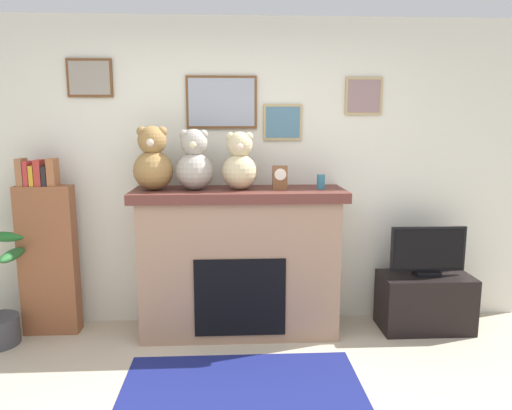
{
  "coord_description": "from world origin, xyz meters",
  "views": [
    {
      "loc": [
        0.01,
        -2.14,
        1.74
      ],
      "look_at": [
        0.2,
        1.68,
        1.08
      ],
      "focal_mm": 33.6,
      "sensor_mm": 36.0,
      "label": 1
    }
  ],
  "objects_px": {
    "bookshelf": "(48,254)",
    "teddy_bear_cream": "(153,161)",
    "mantel_clock": "(280,178)",
    "tv_stand": "(425,302)",
    "candle_jar": "(321,182)",
    "teddy_bear_grey": "(194,163)",
    "television": "(428,252)",
    "teddy_bear_tan": "(240,164)",
    "fireplace": "(239,261)"
  },
  "relations": [
    {
      "from": "fireplace",
      "to": "candle_jar",
      "type": "xyz_separation_m",
      "value": [
        0.66,
        -0.02,
        0.66
      ]
    },
    {
      "from": "bookshelf",
      "to": "teddy_bear_tan",
      "type": "height_order",
      "value": "teddy_bear_tan"
    },
    {
      "from": "tv_stand",
      "to": "mantel_clock",
      "type": "distance_m",
      "value": 1.64
    },
    {
      "from": "bookshelf",
      "to": "tv_stand",
      "type": "xyz_separation_m",
      "value": [
        3.14,
        -0.1,
        -0.44
      ]
    },
    {
      "from": "teddy_bear_cream",
      "to": "candle_jar",
      "type": "bearing_deg",
      "value": 0.03
    },
    {
      "from": "television",
      "to": "mantel_clock",
      "type": "relative_size",
      "value": 3.34
    },
    {
      "from": "fireplace",
      "to": "teddy_bear_cream",
      "type": "xyz_separation_m",
      "value": [
        -0.67,
        -0.02,
        0.83
      ]
    },
    {
      "from": "television",
      "to": "candle_jar",
      "type": "bearing_deg",
      "value": 178.62
    },
    {
      "from": "tv_stand",
      "to": "television",
      "type": "xyz_separation_m",
      "value": [
        0.0,
        -0.0,
        0.44
      ]
    },
    {
      "from": "tv_stand",
      "to": "candle_jar",
      "type": "relative_size",
      "value": 6.4
    },
    {
      "from": "teddy_bear_cream",
      "to": "teddy_bear_grey",
      "type": "xyz_separation_m",
      "value": [
        0.32,
        0.0,
        -0.01
      ]
    },
    {
      "from": "television",
      "to": "teddy_bear_grey",
      "type": "height_order",
      "value": "teddy_bear_grey"
    },
    {
      "from": "bookshelf",
      "to": "mantel_clock",
      "type": "relative_size",
      "value": 7.79
    },
    {
      "from": "candle_jar",
      "to": "tv_stand",
      "type": "bearing_deg",
      "value": -1.29
    },
    {
      "from": "tv_stand",
      "to": "mantel_clock",
      "type": "relative_size",
      "value": 4.02
    },
    {
      "from": "bookshelf",
      "to": "teddy_bear_cream",
      "type": "bearing_deg",
      "value": -5.12
    },
    {
      "from": "fireplace",
      "to": "tv_stand",
      "type": "xyz_separation_m",
      "value": [
        1.57,
        -0.04,
        -0.37
      ]
    },
    {
      "from": "teddy_bear_grey",
      "to": "teddy_bear_cream",
      "type": "bearing_deg",
      "value": -179.99
    },
    {
      "from": "bookshelf",
      "to": "teddy_bear_tan",
      "type": "relative_size",
      "value": 3.17
    },
    {
      "from": "bookshelf",
      "to": "teddy_bear_grey",
      "type": "relative_size",
      "value": 3.04
    },
    {
      "from": "television",
      "to": "teddy_bear_tan",
      "type": "bearing_deg",
      "value": 179.22
    },
    {
      "from": "bookshelf",
      "to": "mantel_clock",
      "type": "xyz_separation_m",
      "value": [
        1.9,
        -0.08,
        0.63
      ]
    },
    {
      "from": "candle_jar",
      "to": "teddy_bear_grey",
      "type": "distance_m",
      "value": 1.03
    },
    {
      "from": "bookshelf",
      "to": "television",
      "type": "bearing_deg",
      "value": -1.85
    },
    {
      "from": "bookshelf",
      "to": "teddy_bear_cream",
      "type": "distance_m",
      "value": 1.18
    },
    {
      "from": "bookshelf",
      "to": "mantel_clock",
      "type": "distance_m",
      "value": 2.0
    },
    {
      "from": "teddy_bear_grey",
      "to": "teddy_bear_tan",
      "type": "relative_size",
      "value": 1.05
    },
    {
      "from": "mantel_clock",
      "to": "teddy_bear_cream",
      "type": "xyz_separation_m",
      "value": [
        -1.0,
        0.0,
        0.13
      ]
    },
    {
      "from": "television",
      "to": "mantel_clock",
      "type": "bearing_deg",
      "value": 179.05
    },
    {
      "from": "tv_stand",
      "to": "teddy_bear_grey",
      "type": "xyz_separation_m",
      "value": [
        -1.92,
        0.02,
        1.19
      ]
    },
    {
      "from": "fireplace",
      "to": "bookshelf",
      "type": "bearing_deg",
      "value": 177.74
    },
    {
      "from": "fireplace",
      "to": "teddy_bear_grey",
      "type": "distance_m",
      "value": 0.89
    },
    {
      "from": "tv_stand",
      "to": "teddy_bear_cream",
      "type": "distance_m",
      "value": 2.55
    },
    {
      "from": "mantel_clock",
      "to": "teddy_bear_tan",
      "type": "height_order",
      "value": "teddy_bear_tan"
    },
    {
      "from": "tv_stand",
      "to": "candle_jar",
      "type": "height_order",
      "value": "candle_jar"
    },
    {
      "from": "mantel_clock",
      "to": "teddy_bear_grey",
      "type": "height_order",
      "value": "teddy_bear_grey"
    },
    {
      "from": "candle_jar",
      "to": "mantel_clock",
      "type": "distance_m",
      "value": 0.33
    },
    {
      "from": "fireplace",
      "to": "tv_stand",
      "type": "bearing_deg",
      "value": -1.39
    },
    {
      "from": "tv_stand",
      "to": "mantel_clock",
      "type": "xyz_separation_m",
      "value": [
        -1.24,
        0.02,
        1.07
      ]
    },
    {
      "from": "candle_jar",
      "to": "teddy_bear_cream",
      "type": "distance_m",
      "value": 1.35
    },
    {
      "from": "television",
      "to": "teddy_bear_tan",
      "type": "relative_size",
      "value": 1.36
    },
    {
      "from": "tv_stand",
      "to": "candle_jar",
      "type": "bearing_deg",
      "value": 178.71
    },
    {
      "from": "teddy_bear_cream",
      "to": "teddy_bear_tan",
      "type": "height_order",
      "value": "teddy_bear_cream"
    },
    {
      "from": "television",
      "to": "teddy_bear_grey",
      "type": "relative_size",
      "value": 1.3
    },
    {
      "from": "fireplace",
      "to": "television",
      "type": "height_order",
      "value": "fireplace"
    },
    {
      "from": "bookshelf",
      "to": "candle_jar",
      "type": "xyz_separation_m",
      "value": [
        2.23,
        -0.08,
        0.59
      ]
    },
    {
      "from": "bookshelf",
      "to": "mantel_clock",
      "type": "height_order",
      "value": "bookshelf"
    },
    {
      "from": "fireplace",
      "to": "teddy_bear_grey",
      "type": "relative_size",
      "value": 3.54
    },
    {
      "from": "bookshelf",
      "to": "teddy_bear_tan",
      "type": "distance_m",
      "value": 1.75
    },
    {
      "from": "tv_stand",
      "to": "television",
      "type": "distance_m",
      "value": 0.44
    }
  ]
}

